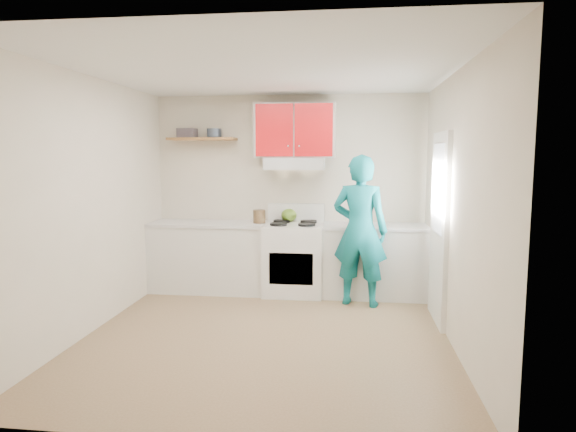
# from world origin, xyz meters

# --- Properties ---
(floor) EXTENTS (3.80, 3.80, 0.00)m
(floor) POSITION_xyz_m (0.00, 0.00, 0.00)
(floor) COLOR brown
(floor) RESTS_ON ground
(ceiling) EXTENTS (3.60, 3.80, 0.04)m
(ceiling) POSITION_xyz_m (0.00, 0.00, 2.60)
(ceiling) COLOR white
(ceiling) RESTS_ON floor
(back_wall) EXTENTS (3.60, 0.04, 2.60)m
(back_wall) POSITION_xyz_m (0.00, 1.90, 1.30)
(back_wall) COLOR beige
(back_wall) RESTS_ON floor
(front_wall) EXTENTS (3.60, 0.04, 2.60)m
(front_wall) POSITION_xyz_m (0.00, -1.90, 1.30)
(front_wall) COLOR beige
(front_wall) RESTS_ON floor
(left_wall) EXTENTS (0.04, 3.80, 2.60)m
(left_wall) POSITION_xyz_m (-1.80, 0.00, 1.30)
(left_wall) COLOR beige
(left_wall) RESTS_ON floor
(right_wall) EXTENTS (0.04, 3.80, 2.60)m
(right_wall) POSITION_xyz_m (1.80, 0.00, 1.30)
(right_wall) COLOR beige
(right_wall) RESTS_ON floor
(door) EXTENTS (0.05, 0.85, 2.05)m
(door) POSITION_xyz_m (1.78, 0.70, 1.02)
(door) COLOR white
(door) RESTS_ON floor
(door_glass) EXTENTS (0.01, 0.55, 0.95)m
(door_glass) POSITION_xyz_m (1.75, 0.70, 1.45)
(door_glass) COLOR white
(door_glass) RESTS_ON door
(counter_left) EXTENTS (1.52, 0.60, 0.90)m
(counter_left) POSITION_xyz_m (-1.04, 1.60, 0.45)
(counter_left) COLOR silver
(counter_left) RESTS_ON floor
(counter_right) EXTENTS (1.32, 0.60, 0.90)m
(counter_right) POSITION_xyz_m (1.14, 1.60, 0.45)
(counter_right) COLOR silver
(counter_right) RESTS_ON floor
(stove) EXTENTS (0.76, 0.65, 0.92)m
(stove) POSITION_xyz_m (0.10, 1.57, 0.46)
(stove) COLOR white
(stove) RESTS_ON floor
(range_hood) EXTENTS (0.76, 0.44, 0.15)m
(range_hood) POSITION_xyz_m (0.10, 1.68, 1.70)
(range_hood) COLOR silver
(range_hood) RESTS_ON back_wall
(upper_cabinets) EXTENTS (1.02, 0.33, 0.70)m
(upper_cabinets) POSITION_xyz_m (0.10, 1.73, 2.12)
(upper_cabinets) COLOR red
(upper_cabinets) RESTS_ON back_wall
(shelf) EXTENTS (0.90, 0.30, 0.04)m
(shelf) POSITION_xyz_m (-1.15, 1.75, 2.02)
(shelf) COLOR brown
(shelf) RESTS_ON back_wall
(books) EXTENTS (0.25, 0.19, 0.12)m
(books) POSITION_xyz_m (-1.35, 1.74, 2.10)
(books) COLOR #423B43
(books) RESTS_ON shelf
(tin) EXTENTS (0.20, 0.20, 0.12)m
(tin) POSITION_xyz_m (-0.98, 1.73, 2.10)
(tin) COLOR #333D4C
(tin) RESTS_ON shelf
(kettle) EXTENTS (0.26, 0.26, 0.18)m
(kettle) POSITION_xyz_m (0.01, 1.79, 1.01)
(kettle) COLOR #547721
(kettle) RESTS_ON stove
(crock) EXTENTS (0.21, 0.21, 0.19)m
(crock) POSITION_xyz_m (-0.36, 1.61, 1.00)
(crock) COLOR #47341F
(crock) RESTS_ON counter_left
(cutting_board) EXTENTS (0.27, 0.20, 0.02)m
(cutting_board) POSITION_xyz_m (0.86, 1.62, 0.91)
(cutting_board) COLOR olive
(cutting_board) RESTS_ON counter_right
(silicone_mat) EXTENTS (0.29, 0.25, 0.01)m
(silicone_mat) POSITION_xyz_m (1.55, 1.50, 0.90)
(silicone_mat) COLOR red
(silicone_mat) RESTS_ON counter_right
(person) EXTENTS (0.74, 0.57, 1.82)m
(person) POSITION_xyz_m (0.94, 1.19, 0.91)
(person) COLOR #0D727D
(person) RESTS_ON floor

